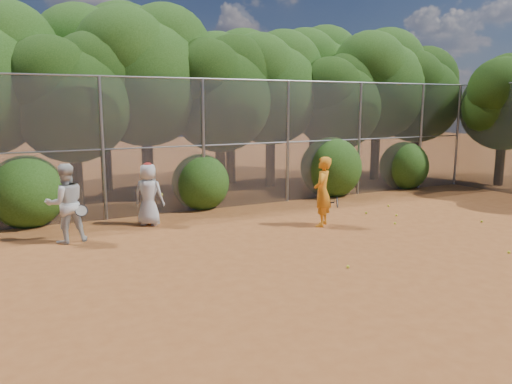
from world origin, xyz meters
TOP-DOWN VIEW (x-y plane):
  - ground at (0.00, 0.00)m, footprint 80.00×80.00m
  - fence_back at (-0.12, 6.00)m, footprint 20.05×0.09m
  - tree_2 at (-4.45, 7.83)m, footprint 3.99×3.47m
  - tree_3 at (-1.94, 8.84)m, footprint 4.89×4.26m
  - tree_4 at (0.55, 8.24)m, footprint 4.19×3.64m
  - tree_5 at (3.06, 9.04)m, footprint 4.51×3.92m
  - tree_6 at (5.55, 8.03)m, footprint 3.86×3.36m
  - tree_7 at (8.06, 8.64)m, footprint 4.77×4.14m
  - tree_8 at (10.05, 8.34)m, footprint 4.25×3.70m
  - tree_10 at (-2.93, 11.05)m, footprint 5.15×4.48m
  - tree_11 at (2.06, 10.64)m, footprint 4.64×4.03m
  - tree_12 at (6.56, 11.24)m, footprint 5.02×4.37m
  - tree_13 at (11.45, 5.03)m, footprint 3.86×3.36m
  - bush_0 at (-6.00, 6.30)m, footprint 2.00×2.00m
  - bush_1 at (-1.00, 6.30)m, footprint 1.80×1.80m
  - bush_2 at (4.00, 6.30)m, footprint 2.20×2.20m
  - bush_3 at (7.50, 6.30)m, footprint 1.90×1.90m
  - player_yellow at (1.03, 2.55)m, footprint 0.87×0.80m
  - player_teen at (-3.08, 4.80)m, footprint 0.98×0.94m
  - player_white at (-5.28, 3.97)m, footprint 0.99×0.81m
  - ball_0 at (2.89, 1.75)m, footprint 0.07×0.07m
  - ball_1 at (3.64, 2.50)m, footprint 0.07×0.07m
  - ball_2 at (3.22, -1.46)m, footprint 0.07×0.07m
  - ball_3 at (5.20, 0.82)m, footprint 0.07×0.07m
  - ball_4 at (-0.55, -0.64)m, footprint 0.07×0.07m
  - ball_5 at (3.07, 3.17)m, footprint 0.07×0.07m
  - ball_6 at (4.38, 3.67)m, footprint 0.07×0.07m

SIDE VIEW (x-z plane):
  - ground at x=0.00m, z-range 0.00..0.00m
  - ball_0 at x=2.89m, z-range 0.00..0.07m
  - ball_1 at x=3.64m, z-range 0.00..0.07m
  - ball_2 at x=3.22m, z-range 0.00..0.07m
  - ball_3 at x=5.20m, z-range 0.00..0.07m
  - ball_4 at x=-0.55m, z-range 0.00..0.07m
  - ball_5 at x=3.07m, z-range 0.00..0.07m
  - ball_6 at x=4.38m, z-range 0.00..0.07m
  - player_teen at x=-3.08m, z-range -0.01..1.71m
  - bush_1 at x=-1.00m, z-range 0.00..1.80m
  - player_yellow at x=1.03m, z-range 0.00..1.87m
  - player_white at x=-5.28m, z-range 0.00..1.88m
  - bush_3 at x=7.50m, z-range 0.00..1.90m
  - bush_0 at x=-6.00m, z-range 0.00..2.00m
  - bush_2 at x=4.00m, z-range 0.00..2.20m
  - fence_back at x=-0.12m, z-range 0.04..4.06m
  - tree_6 at x=5.55m, z-range 0.82..6.11m
  - tree_13 at x=11.45m, z-range 0.82..6.11m
  - tree_2 at x=-4.45m, z-range 0.85..6.32m
  - tree_4 at x=0.55m, z-range 0.89..6.62m
  - tree_8 at x=10.05m, z-range 0.91..6.73m
  - tree_5 at x=3.06m, z-range 0.96..7.13m
  - tree_11 at x=2.06m, z-range 0.99..7.34m
  - tree_7 at x=8.06m, z-range 1.02..7.54m
  - tree_3 at x=-1.94m, z-range 1.04..7.75m
  - tree_12 at x=6.56m, z-range 1.07..7.95m
  - tree_10 at x=-2.93m, z-range 1.10..8.16m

